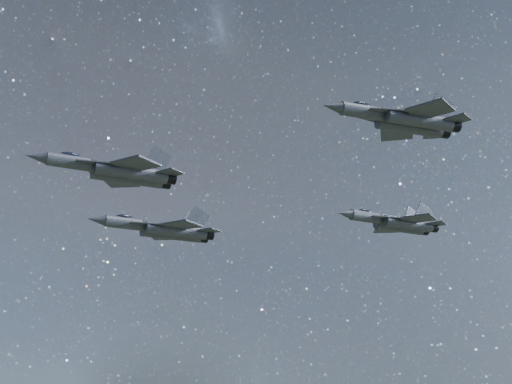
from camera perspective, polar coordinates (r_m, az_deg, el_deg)
jet_lead at (r=75.38m, az=-13.03°, el=1.97°), size 18.78×13.07×4.72m
jet_left at (r=91.61m, az=-8.76°, el=-3.52°), size 19.98×13.96×5.03m
jet_right at (r=63.96m, az=13.89°, el=6.69°), size 15.99×10.85×4.02m
jet_slot at (r=84.84m, az=13.19°, el=-2.85°), size 16.80×11.71×4.23m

